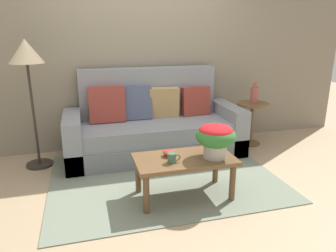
{
  "coord_description": "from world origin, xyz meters",
  "views": [
    {
      "loc": [
        -0.83,
        -3.17,
        1.61
      ],
      "look_at": [
        0.08,
        0.12,
        0.57
      ],
      "focal_mm": 33.97,
      "sensor_mm": 36.0,
      "label": 1
    }
  ],
  "objects_px": {
    "couch": "(153,128)",
    "coffee_table": "(184,164)",
    "side_table": "(252,116)",
    "table_vase": "(254,95)",
    "coffee_mug": "(172,158)",
    "potted_plant": "(216,137)",
    "floor_lamp": "(27,61)",
    "snack_bowl": "(169,153)"
  },
  "relations": [
    {
      "from": "couch",
      "to": "table_vase",
      "type": "height_order",
      "value": "couch"
    },
    {
      "from": "floor_lamp",
      "to": "coffee_table",
      "type": "bearing_deg",
      "value": -39.1
    },
    {
      "from": "couch",
      "to": "coffee_mug",
      "type": "relative_size",
      "value": 18.28
    },
    {
      "from": "coffee_table",
      "to": "side_table",
      "type": "relative_size",
      "value": 1.58
    },
    {
      "from": "couch",
      "to": "coffee_table",
      "type": "relative_size",
      "value": 2.35
    },
    {
      "from": "coffee_mug",
      "to": "table_vase",
      "type": "distance_m",
      "value": 2.04
    },
    {
      "from": "coffee_table",
      "to": "floor_lamp",
      "type": "relative_size",
      "value": 0.64
    },
    {
      "from": "coffee_mug",
      "to": "table_vase",
      "type": "height_order",
      "value": "table_vase"
    },
    {
      "from": "coffee_mug",
      "to": "snack_bowl",
      "type": "distance_m",
      "value": 0.16
    },
    {
      "from": "couch",
      "to": "coffee_table",
      "type": "height_order",
      "value": "couch"
    },
    {
      "from": "side_table",
      "to": "coffee_table",
      "type": "bearing_deg",
      "value": -139.65
    },
    {
      "from": "snack_bowl",
      "to": "table_vase",
      "type": "height_order",
      "value": "table_vase"
    },
    {
      "from": "side_table",
      "to": "floor_lamp",
      "type": "distance_m",
      "value": 3.02
    },
    {
      "from": "coffee_table",
      "to": "table_vase",
      "type": "height_order",
      "value": "table_vase"
    },
    {
      "from": "coffee_mug",
      "to": "potted_plant",
      "type": "bearing_deg",
      "value": 1.73
    },
    {
      "from": "table_vase",
      "to": "coffee_mug",
      "type": "bearing_deg",
      "value": -140.97
    },
    {
      "from": "potted_plant",
      "to": "couch",
      "type": "bearing_deg",
      "value": 103.48
    },
    {
      "from": "couch",
      "to": "potted_plant",
      "type": "xyz_separation_m",
      "value": [
        0.31,
        -1.31,
        0.28
      ]
    },
    {
      "from": "table_vase",
      "to": "couch",
      "type": "bearing_deg",
      "value": 178.01
    },
    {
      "from": "couch",
      "to": "potted_plant",
      "type": "relative_size",
      "value": 5.9
    },
    {
      "from": "potted_plant",
      "to": "table_vase",
      "type": "height_order",
      "value": "table_vase"
    },
    {
      "from": "couch",
      "to": "floor_lamp",
      "type": "bearing_deg",
      "value": -178.73
    },
    {
      "from": "couch",
      "to": "coffee_mug",
      "type": "xyz_separation_m",
      "value": [
        -0.12,
        -1.32,
        0.12
      ]
    },
    {
      "from": "side_table",
      "to": "couch",
      "type": "bearing_deg",
      "value": 178.69
    },
    {
      "from": "potted_plant",
      "to": "coffee_mug",
      "type": "relative_size",
      "value": 3.1
    },
    {
      "from": "side_table",
      "to": "coffee_mug",
      "type": "distance_m",
      "value": 2.03
    },
    {
      "from": "potted_plant",
      "to": "table_vase",
      "type": "distance_m",
      "value": 1.7
    },
    {
      "from": "coffee_table",
      "to": "coffee_mug",
      "type": "bearing_deg",
      "value": -149.91
    },
    {
      "from": "snack_bowl",
      "to": "coffee_table",
      "type": "bearing_deg",
      "value": -28.82
    },
    {
      "from": "coffee_mug",
      "to": "side_table",
      "type": "bearing_deg",
      "value": 39.48
    },
    {
      "from": "floor_lamp",
      "to": "table_vase",
      "type": "relative_size",
      "value": 5.09
    },
    {
      "from": "snack_bowl",
      "to": "floor_lamp",
      "type": "bearing_deg",
      "value": 140.01
    },
    {
      "from": "coffee_table",
      "to": "coffee_mug",
      "type": "xyz_separation_m",
      "value": [
        -0.15,
        -0.09,
        0.11
      ]
    },
    {
      "from": "side_table",
      "to": "snack_bowl",
      "type": "relative_size",
      "value": 5.05
    },
    {
      "from": "couch",
      "to": "snack_bowl",
      "type": "distance_m",
      "value": 1.17
    },
    {
      "from": "coffee_table",
      "to": "table_vase",
      "type": "bearing_deg",
      "value": 39.87
    },
    {
      "from": "couch",
      "to": "snack_bowl",
      "type": "bearing_deg",
      "value": -95.24
    },
    {
      "from": "side_table",
      "to": "snack_bowl",
      "type": "bearing_deg",
      "value": -143.95
    },
    {
      "from": "couch",
      "to": "side_table",
      "type": "distance_m",
      "value": 1.45
    },
    {
      "from": "coffee_table",
      "to": "floor_lamp",
      "type": "bearing_deg",
      "value": 140.9
    },
    {
      "from": "couch",
      "to": "side_table",
      "type": "height_order",
      "value": "couch"
    },
    {
      "from": "floor_lamp",
      "to": "table_vase",
      "type": "bearing_deg",
      "value": -0.36
    }
  ]
}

